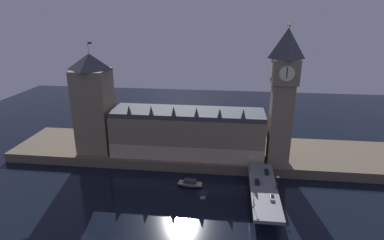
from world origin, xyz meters
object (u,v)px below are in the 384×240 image
(pedestrian_mid_walk, at_px, (276,186))
(pedestrian_near_rail, at_px, (254,201))
(car_southbound_lead, at_px, (272,197))
(street_lamp_mid, at_px, (278,181))
(victoria_tower, at_px, (94,103))
(street_lamp_near, at_px, (254,198))
(boat_upstream, at_px, (190,184))
(car_southbound_trail, at_px, (267,172))
(street_lamp_far, at_px, (250,162))
(clock_tower, at_px, (283,93))
(car_northbound_lead, at_px, (257,182))

(pedestrian_mid_walk, bearing_deg, pedestrian_near_rail, -129.28)
(car_southbound_lead, relative_size, street_lamp_mid, 0.73)
(victoria_tower, distance_m, street_lamp_near, 98.59)
(boat_upstream, bearing_deg, car_southbound_trail, 5.58)
(car_southbound_trail, xyz_separation_m, boat_upstream, (-35.30, -3.45, -6.85))
(street_lamp_mid, bearing_deg, victoria_tower, 159.32)
(pedestrian_mid_walk, bearing_deg, victoria_tower, 159.44)
(street_lamp_near, distance_m, street_lamp_far, 29.45)
(victoria_tower, height_order, street_lamp_near, victoria_tower)
(street_lamp_far, bearing_deg, victoria_tower, 166.06)
(boat_upstream, bearing_deg, car_southbound_lead, -27.34)
(clock_tower, distance_m, street_lamp_near, 57.13)
(clock_tower, relative_size, street_lamp_mid, 11.32)
(clock_tower, bearing_deg, pedestrian_mid_walk, -98.03)
(street_lamp_mid, relative_size, boat_upstream, 0.46)
(car_southbound_trail, distance_m, pedestrian_mid_walk, 13.37)
(car_southbound_lead, relative_size, street_lamp_near, 0.73)
(pedestrian_mid_walk, xyz_separation_m, street_lamp_mid, (0.40, -0.38, 2.91))
(car_southbound_trail, relative_size, street_lamp_near, 0.77)
(pedestrian_mid_walk, bearing_deg, street_lamp_mid, -43.74)
(pedestrian_mid_walk, xyz_separation_m, street_lamp_far, (-10.36, 14.34, 3.68))
(boat_upstream, bearing_deg, car_northbound_lead, -11.71)
(pedestrian_mid_walk, bearing_deg, car_southbound_trail, 100.73)
(street_lamp_mid, bearing_deg, boat_upstream, 165.23)
(street_lamp_near, height_order, street_lamp_far, street_lamp_far)
(clock_tower, relative_size, boat_upstream, 5.18)
(victoria_tower, height_order, car_southbound_trail, victoria_tower)
(victoria_tower, relative_size, pedestrian_mid_walk, 36.48)
(pedestrian_mid_walk, distance_m, boat_upstream, 39.63)
(car_southbound_trail, height_order, boat_upstream, car_southbound_trail)
(pedestrian_near_rail, distance_m, street_lamp_far, 26.76)
(street_lamp_mid, height_order, street_lamp_far, street_lamp_far)
(victoria_tower, bearing_deg, street_lamp_near, -31.18)
(street_lamp_near, bearing_deg, car_southbound_lead, 39.73)
(pedestrian_mid_walk, bearing_deg, clock_tower, 81.97)
(car_southbound_lead, bearing_deg, pedestrian_mid_walk, 73.79)
(car_southbound_trail, relative_size, street_lamp_mid, 0.77)
(car_northbound_lead, distance_m, car_southbound_trail, 10.93)
(car_southbound_trail, bearing_deg, car_southbound_lead, -90.00)
(car_northbound_lead, distance_m, street_lamp_far, 11.93)
(car_northbound_lead, xyz_separation_m, pedestrian_mid_walk, (7.47, -3.40, 0.12))
(pedestrian_near_rail, bearing_deg, car_southbound_lead, 25.80)
(car_southbound_trail, relative_size, pedestrian_near_rail, 2.70)
(victoria_tower, height_order, boat_upstream, victoria_tower)
(car_southbound_lead, height_order, boat_upstream, car_southbound_lead)
(car_southbound_lead, relative_size, boat_upstream, 0.33)
(street_lamp_mid, distance_m, boat_upstream, 40.72)
(victoria_tower, distance_m, street_lamp_mid, 101.77)
(victoria_tower, distance_m, pedestrian_near_rail, 98.13)
(clock_tower, xyz_separation_m, car_northbound_lead, (-11.88, -27.89, -32.91))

